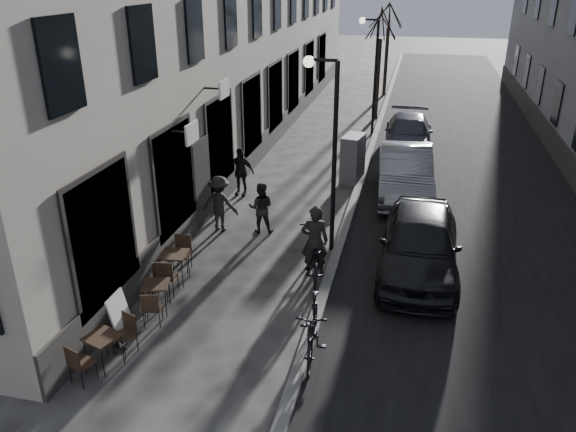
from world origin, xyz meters
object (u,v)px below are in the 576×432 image
at_px(pedestrian_far, 240,172).
at_px(car_far, 408,134).
at_px(tree_near, 381,22).
at_px(pedestrian_mid, 220,204).
at_px(bistro_set_c, 175,264).
at_px(moped, 313,329).
at_px(streetlamp_near, 328,136).
at_px(bistro_set_a, 104,348).
at_px(bistro_set_b, 156,294).
at_px(bicycle, 314,254).
at_px(sign_board, 122,322).
at_px(utility_cabinet, 353,159).
at_px(pedestrian_near, 261,208).
at_px(car_mid, 405,172).
at_px(streetlamp_far, 372,64).
at_px(tree_far, 389,13).
at_px(car_near, 420,243).

distance_m(pedestrian_far, car_far, 8.39).
height_order(tree_near, pedestrian_mid, tree_near).
relative_size(tree_near, pedestrian_mid, 3.45).
distance_m(bistro_set_c, moped, 4.31).
height_order(streetlamp_near, car_far, streetlamp_near).
bearing_deg(pedestrian_far, streetlamp_near, -39.85).
bearing_deg(bistro_set_a, moped, 37.44).
height_order(bistro_set_b, bicycle, bicycle).
height_order(sign_board, utility_cabinet, utility_cabinet).
bearing_deg(pedestrian_near, pedestrian_far, -70.59).
relative_size(bistro_set_c, utility_cabinet, 0.93).
bearing_deg(pedestrian_far, utility_cabinet, 36.21).
bearing_deg(pedestrian_far, car_mid, 16.98).
height_order(streetlamp_far, moped, streetlamp_far).
relative_size(sign_board, moped, 0.52).
bearing_deg(tree_far, car_near, -83.71).
height_order(pedestrian_near, moped, pedestrian_near).
relative_size(bistro_set_b, car_far, 0.30).
xyz_separation_m(tree_far, bistro_set_b, (-3.19, -24.85, -4.24)).
relative_size(bicycle, car_far, 0.45).
bearing_deg(pedestrian_near, tree_near, -107.41).
height_order(streetlamp_far, pedestrian_far, streetlamp_far).
bearing_deg(car_near, streetlamp_far, 101.55).
distance_m(car_far, moped, 14.51).
bearing_deg(car_far, bicycle, -100.82).
xyz_separation_m(bicycle, car_near, (2.50, 0.71, 0.24)).
bearing_deg(moped, bicycle, 94.10).
distance_m(car_mid, moped, 9.25).
relative_size(tree_near, bistro_set_a, 3.98).
height_order(tree_near, tree_far, same).
xyz_separation_m(car_mid, moped, (-1.38, -9.15, -0.19)).
bearing_deg(streetlamp_near, bistro_set_a, -119.14).
bearing_deg(bistro_set_c, car_far, 61.99).
distance_m(pedestrian_far, car_near, 7.16).
distance_m(streetlamp_near, car_far, 10.29).
distance_m(tree_far, bistro_set_c, 24.15).
bearing_deg(car_far, moped, -96.62).
bearing_deg(car_far, bistro_set_c, -113.77).
xyz_separation_m(bistro_set_c, pedestrian_near, (1.27, 3.20, 0.28)).
height_order(bistro_set_a, pedestrian_mid, pedestrian_mid).
height_order(tree_near, sign_board, tree_near).
distance_m(pedestrian_mid, moped, 6.31).
distance_m(tree_near, bistro_set_b, 19.59).
distance_m(bistro_set_a, moped, 3.98).
distance_m(streetlamp_near, streetlamp_far, 12.00).
distance_m(streetlamp_far, car_near, 13.21).
distance_m(pedestrian_near, pedestrian_far, 3.02).
relative_size(streetlamp_near, utility_cabinet, 3.03).
distance_m(streetlamp_far, pedestrian_mid, 12.16).
xyz_separation_m(sign_board, moped, (3.85, 0.37, 0.18)).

